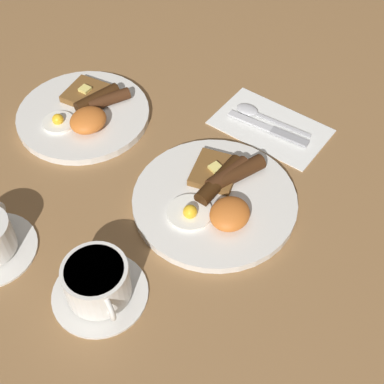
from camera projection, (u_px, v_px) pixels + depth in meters
The scene contains 7 objects.
ground_plane at pixel (214, 203), 0.92m from camera, with size 3.00×3.00×0.00m, color olive.
breakfast_plate_near at pixel (217, 197), 0.92m from camera, with size 0.28×0.28×0.05m.
breakfast_plate_far at pixel (85, 113), 1.05m from camera, with size 0.26×0.26×0.05m.
teacup_near at pixel (98, 284), 0.79m from camera, with size 0.15×0.15×0.07m.
napkin at pixel (270, 126), 1.05m from camera, with size 0.13×0.22×0.01m, color white.
knife at pixel (272, 130), 1.03m from camera, with size 0.02×0.17×0.01m.
spoon at pixel (255, 113), 1.06m from camera, with size 0.03×0.16×0.01m.
Camera 1 is at (-0.51, -0.26, 0.72)m, focal length 50.00 mm.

